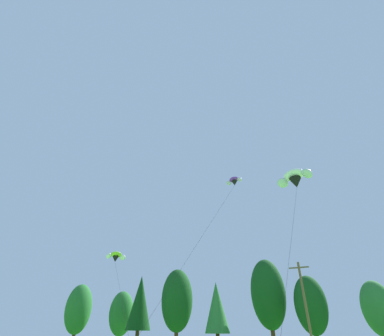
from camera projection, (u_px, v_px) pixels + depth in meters
The scene contains 12 objects.
treeline_tree_a at pixel (78, 309), 53.87m from camera, with size 4.74×4.74×10.90m.
treeline_tree_b at pixel (121, 313), 53.41m from camera, with size 4.40×4.40×9.63m.
treeline_tree_c at pixel (140, 302), 48.74m from camera, with size 4.11×4.11×11.40m.
treeline_tree_d at pixel (177, 300), 47.08m from camera, with size 5.06×5.06×12.09m.
treeline_tree_e at pixel (217, 307), 43.85m from camera, with size 3.72×3.72×9.61m.
treeline_tree_f at pixel (268, 293), 46.02m from camera, with size 5.41×5.41×13.36m.
treeline_tree_g at pixel (311, 305), 41.30m from camera, with size 4.51×4.51×10.05m.
treeline_tree_h at pixel (378, 308), 40.04m from camera, with size 4.28×4.28×9.18m.
utility_pole at pixel (306, 305), 31.08m from camera, with size 2.20×0.26×9.59m.
parafoil_kite_high_lime_white at pixel (116, 257), 38.31m from camera, with size 14.98×16.80×10.44m.
parafoil_kite_mid_white at pixel (295, 178), 26.79m from camera, with size 3.90×9.82×14.16m.
parafoil_kite_far_purple at pixel (234, 181), 32.28m from camera, with size 4.94×12.37×16.11m.
Camera 1 is at (7.46, 5.03, 2.18)m, focal length 26.94 mm.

